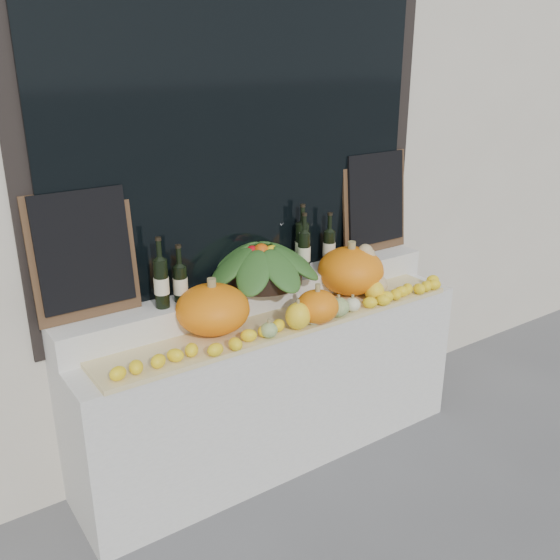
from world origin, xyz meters
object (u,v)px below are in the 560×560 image
object	(u,v)px
pumpkin_left	(213,309)
pumpkin_right	(351,271)
produce_bowl	(261,263)
wine_bottle_tall	(302,246)
butternut_squash	(372,276)

from	to	relation	value
pumpkin_left	pumpkin_right	world-z (taller)	pumpkin_right
produce_bowl	pumpkin_left	bearing A→B (deg)	-157.71
pumpkin_right	wine_bottle_tall	size ratio (longest dim) A/B	0.99
pumpkin_left	butternut_squash	bearing A→B (deg)	-4.76
butternut_squash	pumpkin_left	bearing A→B (deg)	175.24
pumpkin_right	produce_bowl	distance (m)	0.55
butternut_squash	produce_bowl	bearing A→B (deg)	157.60
pumpkin_left	wine_bottle_tall	world-z (taller)	wine_bottle_tall
pumpkin_right	pumpkin_left	bearing A→B (deg)	-178.97
pumpkin_left	butternut_squash	world-z (taller)	butternut_squash
produce_bowl	wine_bottle_tall	size ratio (longest dim) A/B	1.76
pumpkin_left	produce_bowl	size ratio (longest dim) A/B	0.55
wine_bottle_tall	pumpkin_left	bearing A→B (deg)	-164.02
pumpkin_left	produce_bowl	bearing A→B (deg)	22.29
pumpkin_left	pumpkin_right	size ratio (longest dim) A/B	0.97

